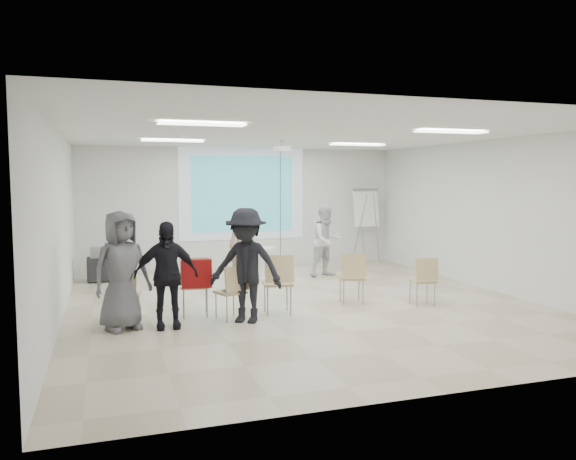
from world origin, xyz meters
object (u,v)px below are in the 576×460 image
object	(u,v)px
player_right	(327,236)
audience_left	(166,267)
audience_outer	(121,263)
av_cart	(99,266)
audience_mid	(246,258)
flipchart_easel	(366,208)
chair_left_mid	(195,281)
laptop	(230,290)
pedestal_table	(262,261)
chair_left_inner	(233,288)
chair_far_left	(126,290)
chair_center	(278,279)
chair_right_far	(424,277)
player_left	(243,241)
chair_right_inner	(352,274)

from	to	relation	value
player_right	audience_left	distance (m)	5.27
audience_outer	av_cart	xyz separation A→B (m)	(-0.36, 4.23, -0.64)
audience_mid	av_cart	distance (m)	4.95
player_right	flipchart_easel	world-z (taller)	flipchart_easel
audience_left	flipchart_easel	distance (m)	7.64
chair_left_mid	laptop	distance (m)	0.61
pedestal_table	player_right	world-z (taller)	player_right
chair_left_inner	laptop	world-z (taller)	chair_left_inner
chair_far_left	audience_outer	size ratio (longest dim) A/B	0.42
chair_left_mid	audience_left	distance (m)	0.84
chair_center	chair_right_far	world-z (taller)	chair_center
chair_left_inner	chair_center	bearing A→B (deg)	-10.56
audience_left	player_left	bearing A→B (deg)	58.55
player_right	av_cart	bearing A→B (deg)	153.24
chair_center	audience_left	world-z (taller)	audience_left
flipchart_easel	chair_right_far	bearing A→B (deg)	-108.00
pedestal_table	chair_center	size ratio (longest dim) A/B	0.73
chair_left_mid	audience_mid	size ratio (longest dim) A/B	0.48
chair_far_left	audience_outer	world-z (taller)	audience_outer
chair_right_inner	audience_mid	size ratio (longest dim) A/B	0.45
chair_center	laptop	bearing A→B (deg)	-168.97
chair_right_inner	chair_far_left	bearing A→B (deg)	-166.83
audience_mid	av_cart	size ratio (longest dim) A/B	2.68
flipchart_easel	chair_right_inner	bearing A→B (deg)	-122.13
laptop	chair_right_inner	bearing A→B (deg)	169.94
audience_outer	chair_far_left	bearing A→B (deg)	59.45
player_left	audience_mid	distance (m)	3.10
audience_left	chair_left_mid	bearing A→B (deg)	49.01
chair_center	audience_left	distance (m)	1.87
pedestal_table	av_cart	world-z (taller)	av_cart
pedestal_table	laptop	size ratio (longest dim) A/B	2.30
chair_left_mid	audience_outer	distance (m)	1.29
chair_right_inner	av_cart	world-z (taller)	chair_right_inner
audience_left	chair_right_far	bearing A→B (deg)	2.19
chair_center	flipchart_easel	size ratio (longest dim) A/B	0.51
chair_left_inner	audience_left	size ratio (longest dim) A/B	0.48
player_left	flipchart_easel	xyz separation A→B (m)	(3.83, 2.05, 0.53)
laptop	audience_mid	world-z (taller)	audience_mid
player_left	av_cart	xyz separation A→B (m)	(-2.88, 1.36, -0.58)
player_right	pedestal_table	bearing A→B (deg)	160.59
laptop	audience_mid	xyz separation A→B (m)	(0.20, -0.28, 0.54)
chair_center	av_cart	bearing A→B (deg)	133.36
audience_mid	laptop	bearing A→B (deg)	158.10
pedestal_table	audience_outer	size ratio (longest dim) A/B	0.37
player_right	audience_outer	world-z (taller)	audience_outer
chair_right_far	chair_right_inner	bearing A→B (deg)	164.10
laptop	audience_outer	xyz separation A→B (m)	(-1.64, -0.12, 0.52)
chair_left_mid	flipchart_easel	distance (m)	6.92
chair_right_inner	av_cart	distance (m)	5.69
audience_outer	pedestal_table	bearing A→B (deg)	25.17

